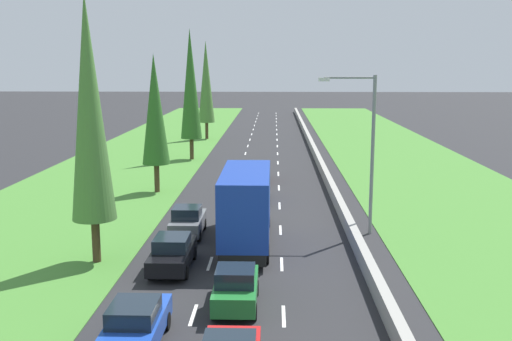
{
  "coord_description": "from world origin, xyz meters",
  "views": [
    {
      "loc": [
        1.33,
        -0.37,
        9.57
      ],
      "look_at": [
        -0.15,
        48.34,
        0.78
      ],
      "focal_mm": 41.37,
      "sensor_mm": 36.0,
      "label": 1
    }
  ],
  "objects_px": {
    "blue_sedan_centre_lane_fifth": "(257,190)",
    "poplar_tree_second": "(90,109)",
    "blue_sedan_left_lane": "(135,325)",
    "poplar_tree_fifth": "(206,82)",
    "blue_box_truck_centre_lane": "(247,205)",
    "street_light_mast": "(367,143)",
    "maroon_hatchback_centre_lane": "(258,171)",
    "green_hatchback_centre_lane": "(236,287)",
    "poplar_tree_third": "(155,110)",
    "grey_hatchback_left_lane": "(188,221)",
    "poplar_tree_fourth": "(190,84)",
    "black_sedan_left_lane": "(173,253)"
  },
  "relations": [
    {
      "from": "blue_sedan_left_lane",
      "to": "maroon_hatchback_centre_lane",
      "type": "bearing_deg",
      "value": 83.45
    },
    {
      "from": "blue_box_truck_centre_lane",
      "to": "poplar_tree_third",
      "type": "distance_m",
      "value": 15.46
    },
    {
      "from": "blue_box_truck_centre_lane",
      "to": "poplar_tree_fifth",
      "type": "bearing_deg",
      "value": 99.12
    },
    {
      "from": "green_hatchback_centre_lane",
      "to": "poplar_tree_second",
      "type": "height_order",
      "value": "poplar_tree_second"
    },
    {
      "from": "blue_sedan_left_lane",
      "to": "blue_box_truck_centre_lane",
      "type": "xyz_separation_m",
      "value": [
        3.26,
        11.83,
        1.37
      ]
    },
    {
      "from": "grey_hatchback_left_lane",
      "to": "poplar_tree_second",
      "type": "bearing_deg",
      "value": -128.84
    },
    {
      "from": "blue_box_truck_centre_lane",
      "to": "maroon_hatchback_centre_lane",
      "type": "relative_size",
      "value": 2.41
    },
    {
      "from": "black_sedan_left_lane",
      "to": "street_light_mast",
      "type": "xyz_separation_m",
      "value": [
        9.94,
        6.27,
        4.42
      ]
    },
    {
      "from": "poplar_tree_second",
      "to": "poplar_tree_fifth",
      "type": "height_order",
      "value": "poplar_tree_second"
    },
    {
      "from": "blue_sedan_centre_lane_fifth",
      "to": "poplar_tree_second",
      "type": "distance_m",
      "value": 16.8
    },
    {
      "from": "poplar_tree_fourth",
      "to": "maroon_hatchback_centre_lane",
      "type": "bearing_deg",
      "value": -57.65
    },
    {
      "from": "street_light_mast",
      "to": "grey_hatchback_left_lane",
      "type": "bearing_deg",
      "value": -176.05
    },
    {
      "from": "blue_sedan_left_lane",
      "to": "blue_sedan_centre_lane_fifth",
      "type": "bearing_deg",
      "value": 81.07
    },
    {
      "from": "black_sedan_left_lane",
      "to": "poplar_tree_third",
      "type": "height_order",
      "value": "poplar_tree_third"
    },
    {
      "from": "black_sedan_left_lane",
      "to": "poplar_tree_third",
      "type": "bearing_deg",
      "value": 103.54
    },
    {
      "from": "street_light_mast",
      "to": "black_sedan_left_lane",
      "type": "bearing_deg",
      "value": -147.75
    },
    {
      "from": "maroon_hatchback_centre_lane",
      "to": "poplar_tree_third",
      "type": "distance_m",
      "value": 10.31
    },
    {
      "from": "blue_box_truck_centre_lane",
      "to": "maroon_hatchback_centre_lane",
      "type": "xyz_separation_m",
      "value": [
        0.11,
        17.51,
        -1.35
      ]
    },
    {
      "from": "blue_box_truck_centre_lane",
      "to": "street_light_mast",
      "type": "bearing_deg",
      "value": 19.27
    },
    {
      "from": "black_sedan_left_lane",
      "to": "blue_box_truck_centre_lane",
      "type": "xyz_separation_m",
      "value": [
        3.32,
        3.96,
        1.37
      ]
    },
    {
      "from": "blue_sedan_left_lane",
      "to": "poplar_tree_second",
      "type": "xyz_separation_m",
      "value": [
        -3.95,
        8.73,
        6.7
      ]
    },
    {
      "from": "grey_hatchback_left_lane",
      "to": "green_hatchback_centre_lane",
      "type": "bearing_deg",
      "value": -71.34
    },
    {
      "from": "poplar_tree_second",
      "to": "poplar_tree_third",
      "type": "relative_size",
      "value": 1.24
    },
    {
      "from": "green_hatchback_centre_lane",
      "to": "poplar_tree_fifth",
      "type": "height_order",
      "value": "poplar_tree_fifth"
    },
    {
      "from": "poplar_tree_second",
      "to": "blue_sedan_left_lane",
      "type": "bearing_deg",
      "value": -65.63
    },
    {
      "from": "poplar_tree_second",
      "to": "street_light_mast",
      "type": "distance_m",
      "value": 15.03
    },
    {
      "from": "blue_box_truck_centre_lane",
      "to": "green_hatchback_centre_lane",
      "type": "bearing_deg",
      "value": -90.33
    },
    {
      "from": "black_sedan_left_lane",
      "to": "blue_box_truck_centre_lane",
      "type": "distance_m",
      "value": 5.35
    },
    {
      "from": "poplar_tree_fourth",
      "to": "blue_box_truck_centre_lane",
      "type": "bearing_deg",
      "value": -76.41
    },
    {
      "from": "maroon_hatchback_centre_lane",
      "to": "poplar_tree_third",
      "type": "height_order",
      "value": "poplar_tree_third"
    },
    {
      "from": "blue_sedan_centre_lane_fifth",
      "to": "poplar_tree_fifth",
      "type": "distance_m",
      "value": 36.31
    },
    {
      "from": "blue_sedan_centre_lane_fifth",
      "to": "blue_box_truck_centre_lane",
      "type": "bearing_deg",
      "value": -91.27
    },
    {
      "from": "maroon_hatchback_centre_lane",
      "to": "poplar_tree_fourth",
      "type": "bearing_deg",
      "value": 122.35
    },
    {
      "from": "black_sedan_left_lane",
      "to": "blue_sedan_left_lane",
      "type": "bearing_deg",
      "value": -89.55
    },
    {
      "from": "poplar_tree_third",
      "to": "street_light_mast",
      "type": "relative_size",
      "value": 1.15
    },
    {
      "from": "blue_box_truck_centre_lane",
      "to": "street_light_mast",
      "type": "distance_m",
      "value": 7.65
    },
    {
      "from": "blue_sedan_left_lane",
      "to": "poplar_tree_fifth",
      "type": "bearing_deg",
      "value": 94.01
    },
    {
      "from": "blue_box_truck_centre_lane",
      "to": "maroon_hatchback_centre_lane",
      "type": "distance_m",
      "value": 17.56
    },
    {
      "from": "poplar_tree_second",
      "to": "green_hatchback_centre_lane",
      "type": "bearing_deg",
      "value": -36.12
    },
    {
      "from": "poplar_tree_third",
      "to": "poplar_tree_fourth",
      "type": "xyz_separation_m",
      "value": [
        0.48,
        15.64,
        1.36
      ]
    },
    {
      "from": "blue_sedan_left_lane",
      "to": "poplar_tree_fifth",
      "type": "xyz_separation_m",
      "value": [
        -4.01,
        57.14,
        6.52
      ]
    },
    {
      "from": "poplar_tree_fourth",
      "to": "poplar_tree_fifth",
      "type": "relative_size",
      "value": 1.04
    },
    {
      "from": "poplar_tree_fourth",
      "to": "street_light_mast",
      "type": "height_order",
      "value": "poplar_tree_fourth"
    },
    {
      "from": "black_sedan_left_lane",
      "to": "poplar_tree_fourth",
      "type": "bearing_deg",
      "value": 96.29
    },
    {
      "from": "blue_sedan_left_lane",
      "to": "poplar_tree_third",
      "type": "bearing_deg",
      "value": 99.47
    },
    {
      "from": "grey_hatchback_left_lane",
      "to": "blue_box_truck_centre_lane",
      "type": "bearing_deg",
      "value": -25.43
    },
    {
      "from": "green_hatchback_centre_lane",
      "to": "blue_box_truck_centre_lane",
      "type": "height_order",
      "value": "blue_box_truck_centre_lane"
    },
    {
      "from": "blue_sedan_left_lane",
      "to": "blue_box_truck_centre_lane",
      "type": "distance_m",
      "value": 12.35
    },
    {
      "from": "green_hatchback_centre_lane",
      "to": "maroon_hatchback_centre_lane",
      "type": "relative_size",
      "value": 1.0
    },
    {
      "from": "blue_sedan_centre_lane_fifth",
      "to": "maroon_hatchback_centre_lane",
      "type": "relative_size",
      "value": 1.15
    }
  ]
}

